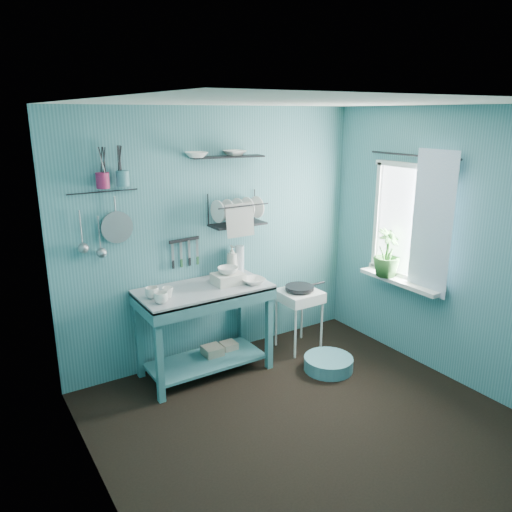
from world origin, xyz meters
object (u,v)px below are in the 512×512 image
mug_left (161,298)px  potted_plant (387,253)px  colander (117,227)px  floor_basin (328,364)px  water_bottle (240,259)px  mug_mid (168,292)px  dish_rack (238,209)px  mug_right (152,293)px  wash_tub (228,279)px  storage_tin_small (229,352)px  hotplate_stand (299,320)px  frying_pan (300,288)px  utensil_cup_magenta (103,180)px  storage_tin_large (213,357)px  utensil_cup_teal (123,178)px  work_counter (205,331)px  soap_bottle (232,260)px

mug_left → potted_plant: size_ratio=0.25×
colander → potted_plant: bearing=-18.8°
floor_basin → water_bottle: bearing=121.9°
mug_mid → dish_rack: bearing=16.2°
mug_right → wash_tub: size_ratio=0.44×
mug_left → colander: colander is taller
mug_left → potted_plant: 2.31m
dish_rack → potted_plant: 1.57m
dish_rack → storage_tin_small: dish_rack is taller
wash_tub → potted_plant: size_ratio=0.58×
hotplate_stand → colander: colander is taller
wash_tub → colander: bearing=162.7°
frying_pan → utensil_cup_magenta: 2.24m
potted_plant → wash_tub: bearing=160.3°
hotplate_stand → storage_tin_large: (-0.97, 0.11, -0.21)m
utensil_cup_teal → floor_basin: 2.61m
water_bottle → storage_tin_large: (-0.42, -0.17, -0.90)m
wash_tub → hotplate_stand: bearing=-2.8°
floor_basin → mug_mid: bearing=158.9°
work_counter → frying_pan: (1.07, -0.06, 0.25)m
frying_pan → floor_basin: (-0.04, -0.55, -0.62)m
colander → floor_basin: (1.72, -0.88, -1.41)m
floor_basin → dish_rack: bearing=124.6°
potted_plant → mug_left: bearing=169.7°
utensil_cup_teal → hotplate_stand: bearing=-10.1°
work_counter → utensil_cup_magenta: 1.67m
potted_plant → storage_tin_small: potted_plant is taller
floor_basin → storage_tin_small: bearing=137.0°
work_counter → colander: colander is taller
work_counter → hotplate_stand: 1.08m
wash_tub → soap_bottle: bearing=52.3°
utensil_cup_magenta → storage_tin_small: bearing=-8.5°
mug_left → mug_mid: mug_left is taller
mug_right → hotplate_stand: 1.69m
colander → storage_tin_large: 1.59m
mug_mid → utensil_cup_magenta: 1.10m
colander → hotplate_stand: bearing=-10.7°
frying_pan → potted_plant: bearing=-35.7°
soap_bottle → utensil_cup_magenta: size_ratio=2.30×
colander → floor_basin: 2.39m
mug_right → frying_pan: (1.57, -0.06, -0.24)m
wash_tub → utensil_cup_teal: (-0.86, 0.26, 0.98)m
work_counter → storage_tin_small: bearing=21.4°
work_counter → floor_basin: work_counter is taller
potted_plant → work_counter: bearing=162.3°
soap_bottle → utensil_cup_teal: 1.35m
water_bottle → frying_pan: water_bottle is taller
wash_tub → water_bottle: 0.37m
dish_rack → utensil_cup_teal: utensil_cup_teal is taller
storage_tin_large → floor_basin: 1.14m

